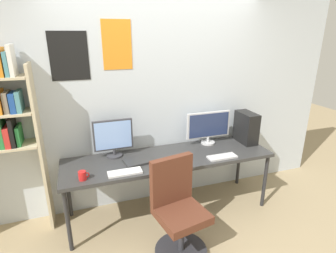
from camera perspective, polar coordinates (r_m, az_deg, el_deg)
ground_plane at (r=3.10m, az=4.25°, el=-23.40°), size 12.00×12.00×0.00m
wall_back at (r=3.34m, az=-2.10°, el=5.41°), size 4.81×0.11×2.60m
desk at (r=3.17m, az=0.30°, el=-7.10°), size 2.41×0.68×0.74m
office_chair at (r=2.77m, az=2.17°, el=-18.61°), size 0.52×0.52×0.99m
monitor_left at (r=3.12m, az=-11.46°, el=-2.25°), size 0.44×0.18×0.44m
monitor_right at (r=3.47m, az=8.54°, el=0.01°), size 0.59×0.18×0.42m
pc_tower at (r=3.63m, az=16.16°, el=-0.18°), size 0.17×0.34×0.40m
keyboard_left at (r=2.82m, az=-9.07°, el=-9.54°), size 0.35×0.13×0.02m
keyboard_right at (r=3.17m, az=11.34°, el=-6.30°), size 0.34×0.13×0.02m
computer_mouse at (r=3.02m, az=0.69°, el=-7.18°), size 0.06×0.10×0.03m
laptop_closed at (r=3.04m, az=-6.17°, el=-7.18°), size 0.35×0.27×0.02m
coffee_mug at (r=2.79m, az=-17.57°, el=-9.84°), size 0.11×0.08×0.09m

